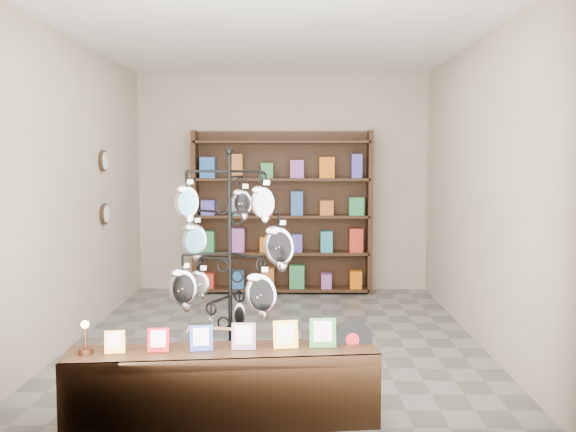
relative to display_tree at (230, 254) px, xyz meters
name	(u,v)px	position (x,y,z in m)	size (l,w,h in m)	color
ground	(277,338)	(0.30, 1.60, -1.10)	(5.00, 5.00, 0.00)	slate
room_envelope	(276,156)	(0.30, 1.60, 0.75)	(5.00, 5.00, 5.00)	#BFB09A
display_tree	(230,254)	(0.00, 0.00, 0.00)	(1.01, 0.98, 1.91)	black
front_shelf	(223,386)	(0.00, -0.53, -0.84)	(2.14, 0.68, 0.74)	black
back_shelving	(282,217)	(0.30, 3.90, -0.07)	(2.42, 0.36, 2.20)	black
wall_clocks	(104,187)	(-1.67, 2.40, 0.40)	(0.03, 0.24, 0.84)	black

